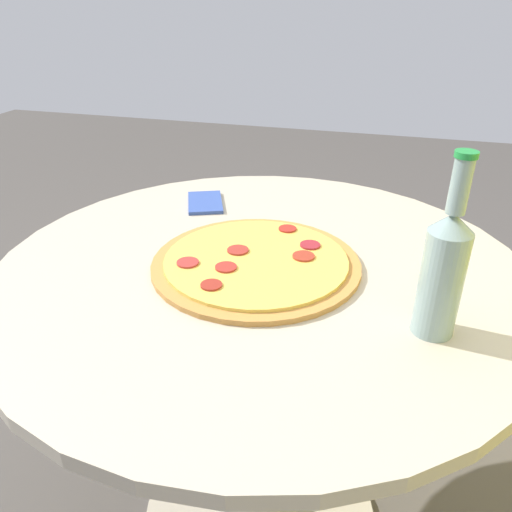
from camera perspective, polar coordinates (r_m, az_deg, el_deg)
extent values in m
cylinder|color=#B2A893|center=(1.15, 0.51, -17.16)|extent=(0.10, 0.10, 0.69)
cylinder|color=#B2A893|center=(0.93, 0.60, -1.33)|extent=(0.97, 0.97, 0.02)
cylinder|color=#B77F3D|center=(0.91, 0.00, -0.84)|extent=(0.38, 0.38, 0.01)
cylinder|color=#E0BC4C|center=(0.90, 0.00, -0.39)|extent=(0.33, 0.33, 0.01)
cylinder|color=maroon|center=(0.93, -2.04, 0.75)|extent=(0.04, 0.04, 0.00)
cylinder|color=#A32E2A|center=(0.89, -7.81, -0.74)|extent=(0.04, 0.04, 0.00)
cylinder|color=#A2261D|center=(1.01, 3.62, 3.14)|extent=(0.04, 0.04, 0.00)
cylinder|color=#A22B22|center=(0.87, -3.46, -1.28)|extent=(0.04, 0.04, 0.00)
cylinder|color=maroon|center=(0.95, 6.21, 1.27)|extent=(0.04, 0.04, 0.00)
cylinder|color=#9B301E|center=(0.91, 5.46, -0.01)|extent=(0.04, 0.04, 0.00)
cylinder|color=maroon|center=(0.82, -5.13, -3.31)|extent=(0.04, 0.04, 0.00)
cylinder|color=gray|center=(0.75, 20.32, -3.01)|extent=(0.06, 0.06, 0.16)
cone|color=gray|center=(0.71, 21.57, 3.57)|extent=(0.06, 0.06, 0.03)
cylinder|color=gray|center=(0.69, 22.30, 7.42)|extent=(0.03, 0.03, 0.07)
cylinder|color=#1E8438|center=(0.68, 22.94, 10.67)|extent=(0.03, 0.03, 0.01)
cube|color=#334C99|center=(1.19, -5.84, 6.12)|extent=(0.15, 0.12, 0.01)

